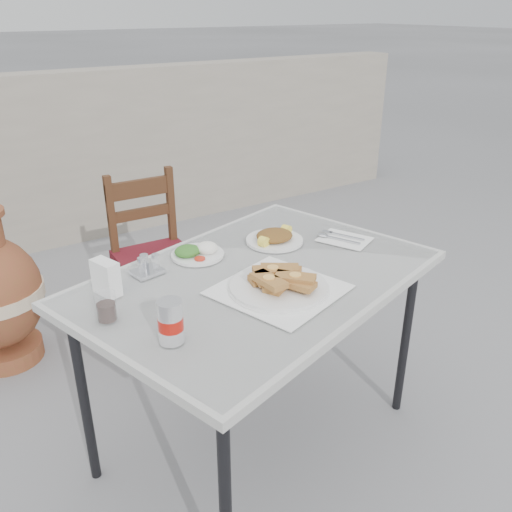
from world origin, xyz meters
TOP-DOWN VIEW (x-y plane):
  - ground at (0.00, 0.00)m, footprint 80.00×80.00m
  - cafe_table at (-0.00, -0.02)m, footprint 1.42×1.15m
  - pide_plate at (-0.01, -0.16)m, footprint 0.46×0.46m
  - salad_rice_plate at (-0.11, 0.23)m, footprint 0.20×0.20m
  - salad_chopped_plate at (0.20, 0.18)m, footprint 0.23×0.23m
  - soda_can at (-0.43, -0.24)m, footprint 0.07×0.07m
  - cola_glass at (-0.55, -0.03)m, footprint 0.06×0.06m
  - napkin_holder at (-0.49, 0.13)m, footprint 0.08×0.11m
  - condiment_caddy at (-0.33, 0.19)m, footprint 0.12×0.10m
  - cutlery_napkin at (0.44, 0.06)m, footprint 0.22×0.24m
  - chair at (0.01, 0.98)m, footprint 0.39×0.39m
  - back_wall at (0.00, 2.50)m, footprint 6.00×0.25m

SIDE VIEW (x-z plane):
  - ground at x=0.00m, z-range 0.00..0.00m
  - chair at x=0.01m, z-range 0.01..0.86m
  - back_wall at x=0.00m, z-range 0.00..1.20m
  - cafe_table at x=0.00m, z-range 0.32..1.08m
  - cutlery_napkin at x=0.44m, z-range 0.75..0.76m
  - salad_rice_plate at x=-0.11m, z-range 0.75..0.80m
  - salad_chopped_plate at x=0.20m, z-range 0.75..0.80m
  - condiment_caddy at x=-0.33m, z-range 0.74..0.81m
  - pide_plate at x=-0.01m, z-range 0.75..0.82m
  - cola_glass at x=-0.55m, z-range 0.75..0.84m
  - napkin_holder at x=-0.49m, z-range 0.75..0.87m
  - soda_can at x=-0.43m, z-range 0.75..0.88m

